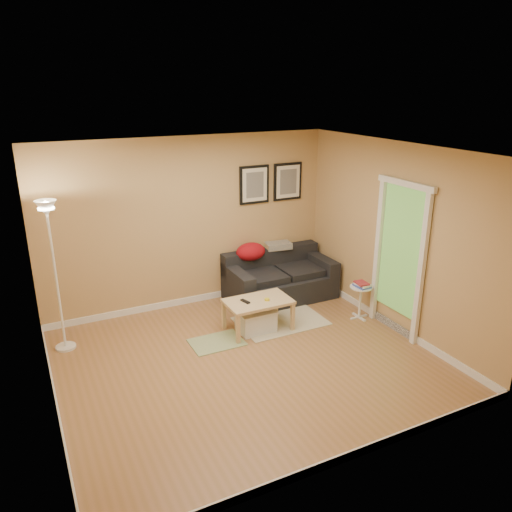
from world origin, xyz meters
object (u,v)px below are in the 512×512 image
Objects in this scene: coffee_table at (258,315)px; book_stack at (362,284)px; floor_lamp at (57,282)px; sofa at (280,276)px; storage_bin at (256,320)px; side_table at (360,302)px.

book_stack is (1.52, -0.35, 0.31)m from coffee_table.
sofa is at bearing 2.87° from floor_lamp.
book_stack is (1.56, -0.33, 0.38)m from storage_bin.
sofa is 7.28× the size of book_stack.
floor_lamp is at bearing 148.10° from coffee_table.
sofa reaches higher than storage_bin.
sofa is at bearing 109.80° from book_stack.
coffee_table is at bearing -14.88° from floor_lamp.
book_stack is at bearing -12.00° from storage_bin.
side_table is 0.25× the size of floor_lamp.
sofa is 1.38m from book_stack.
sofa reaches higher than coffee_table.
storage_bin is at bearing -135.41° from sofa.
floor_lamp reaches higher than sofa.
storage_bin is at bearing -175.69° from coffee_table.
side_table is at bearing -29.51° from coffee_table.
book_stack reaches higher than side_table.
side_table is 2.16× the size of book_stack.
coffee_table is at bearing -134.51° from sofa.
side_table is at bearing 85.15° from book_stack.
side_table reaches higher than storage_bin.
side_table is 4.20m from floor_lamp.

